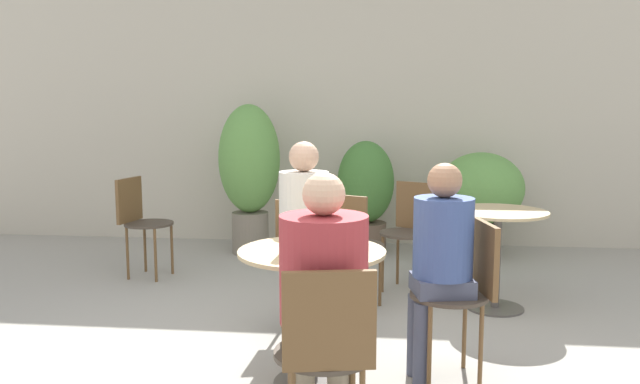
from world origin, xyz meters
The scene contains 19 objects.
storefront_wall centered at (0.00, 3.82, 1.50)m, with size 10.00×0.06×3.00m.
cafe_table_near centered at (-0.09, 0.22, 0.56)m, with size 0.77×0.77×0.73m.
cafe_table_far centered at (1.10, 1.61, 0.54)m, with size 0.70×0.70×0.73m.
bistro_chair_0 centered at (0.07, -0.59, 0.53)m, with size 0.42×0.44×0.86m.
bistro_chair_1 centered at (0.72, 0.37, 0.53)m, with size 0.44×0.42×0.86m.
bistro_chair_2 centered at (-0.24, 1.03, 0.53)m, with size 0.42×0.44×0.86m.
bistro_chair_3 centered at (0.49, 2.09, 0.53)m, with size 0.46×0.47×0.86m.
bistro_chair_4 centered at (0.04, 1.44, 0.53)m, with size 0.45×0.47×0.86m.
bistro_chair_5 centered at (-1.83, 2.21, 0.53)m, with size 0.44×0.42×0.86m.
seated_person_0 centered at (0.04, -0.45, 0.72)m, with size 0.37×0.40×1.20m.
seated_person_1 centered at (0.58, 0.35, 0.71)m, with size 0.35×0.32×1.18m.
seated_person_2 centered at (-0.22, 0.89, 0.75)m, with size 0.32×0.35×1.26m.
beer_glass_0 centered at (-0.21, 0.12, 0.83)m, with size 0.07×0.07×0.20m.
beer_glass_1 centered at (-0.01, 0.08, 0.82)m, with size 0.07×0.07×0.18m.
beer_glass_2 centered at (0.03, 0.32, 0.82)m, with size 0.06×0.06×0.18m.
beer_glass_3 centered at (-0.20, 0.33, 0.81)m, with size 0.06×0.06×0.16m.
potted_plant_0 centered at (-1.07, 3.19, 0.87)m, with size 0.61×0.61×1.50m.
potted_plant_1 centered at (0.09, 3.31, 0.63)m, with size 0.57×0.57×1.14m.
potted_plant_2 centered at (1.21, 3.25, 0.64)m, with size 0.83×0.83×1.04m.
Camera 1 is at (0.29, -2.92, 1.46)m, focal length 35.00 mm.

